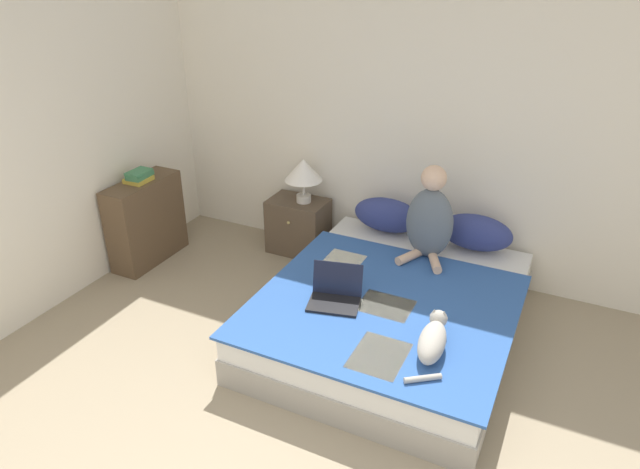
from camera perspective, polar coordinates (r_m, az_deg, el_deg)
name	(u,v)px	position (r m, az deg, el deg)	size (l,w,h in m)	color
wall_back	(439,128)	(4.78, 11.77, 10.37)	(5.99, 0.05, 2.55)	silver
wall_side	(46,144)	(4.75, -25.70, 8.16)	(0.05, 4.31, 2.55)	silver
bed	(392,313)	(4.25, 7.21, -7.76)	(1.73, 2.08, 0.38)	#9E998E
pillow_near	(387,215)	(4.92, 6.71, 1.94)	(0.58, 0.27, 0.29)	navy
pillow_far	(476,232)	(4.75, 15.32, 0.20)	(0.58, 0.27, 0.29)	navy
person_sitting	(430,219)	(4.47, 10.92, 1.53)	(0.38, 0.36, 0.76)	slate
cat_tabby	(433,340)	(3.57, 11.21, -10.26)	(0.23, 0.62, 0.17)	#A8A399
laptop_open	(335,295)	(3.96, 1.52, -6.07)	(0.41, 0.36, 0.25)	black
nightstand	(298,226)	(5.32, -2.17, 0.88)	(0.53, 0.38, 0.51)	brown
table_lamp	(303,171)	(5.08, -1.68, 6.34)	(0.34, 0.34, 0.41)	beige
bookshelf	(146,221)	(5.35, -17.00, 1.30)	(0.28, 0.74, 0.77)	brown
book_stack_top	(139,176)	(5.19, -17.65, 5.55)	(0.19, 0.24, 0.10)	gold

